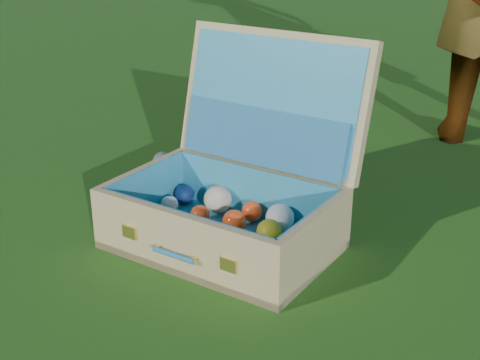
# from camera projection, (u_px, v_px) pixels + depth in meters

# --- Properties ---
(ground) EXTENTS (60.00, 60.00, 0.00)m
(ground) POSITION_uv_depth(u_px,v_px,m) (251.00, 213.00, 1.80)
(ground) COLOR #215114
(ground) RESTS_ON ground
(stray_ball) EXTENTS (0.06, 0.06, 0.06)m
(stray_ball) POSITION_uv_depth(u_px,v_px,m) (163.00, 162.00, 2.07)
(stray_ball) COLOR teal
(stray_ball) RESTS_ON ground
(suitcase) EXTENTS (0.55, 0.51, 0.49)m
(suitcase) POSITION_uv_depth(u_px,v_px,m) (240.00, 185.00, 1.63)
(suitcase) COLOR tan
(suitcase) RESTS_ON ground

